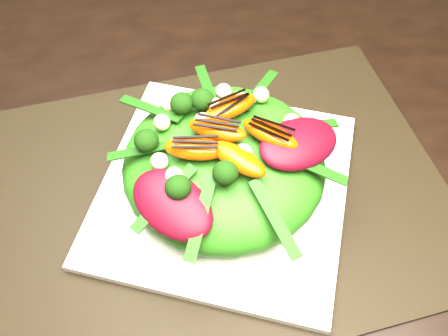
{
  "coord_description": "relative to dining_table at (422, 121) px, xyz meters",
  "views": [
    {
      "loc": [
        -0.3,
        -0.38,
        1.2
      ],
      "look_at": [
        -0.27,
        -0.1,
        0.8
      ],
      "focal_mm": 38.0,
      "sensor_mm": 36.0,
      "label": 1
    }
  ],
  "objects": [
    {
      "name": "floor",
      "position": [
        0.0,
        0.0,
        -0.73
      ],
      "size": [
        4.0,
        4.0,
        0.01
      ],
      "primitive_type": "cube",
      "color": "brown",
      "rests_on": "ground"
    },
    {
      "name": "dining_table",
      "position": [
        0.0,
        0.0,
        0.0
      ],
      "size": [
        1.6,
        0.9,
        0.75
      ],
      "primitive_type": "cube",
      "color": "black",
      "rests_on": "floor"
    },
    {
      "name": "placemat",
      "position": [
        -0.27,
        -0.1,
        0.02
      ],
      "size": [
        0.55,
        0.45,
        0.0
      ],
      "primitive_type": "cube",
      "rotation": [
        0.0,
        0.0,
        0.17
      ],
      "color": "black",
      "rests_on": "dining_table"
    },
    {
      "name": "plate_base",
      "position": [
        -0.27,
        -0.1,
        0.03
      ],
      "size": [
        0.34,
        0.34,
        0.01
      ],
      "primitive_type": "cube",
      "rotation": [
        0.0,
        0.0,
        -0.33
      ],
      "color": "white",
      "rests_on": "placemat"
    },
    {
      "name": "salad_bowl",
      "position": [
        -0.27,
        -0.1,
        0.04
      ],
      "size": [
        0.31,
        0.31,
        0.02
      ],
      "primitive_type": "cylinder",
      "rotation": [
        0.0,
        0.0,
        0.42
      ],
      "color": "white",
      "rests_on": "plate_base"
    },
    {
      "name": "lettuce_mound",
      "position": [
        -0.27,
        -0.1,
        0.08
      ],
      "size": [
        0.23,
        0.23,
        0.07
      ],
      "primitive_type": "ellipsoid",
      "rotation": [
        0.0,
        0.0,
        0.1
      ],
      "color": "#317C17",
      "rests_on": "salad_bowl"
    },
    {
      "name": "radicchio_leaf",
      "position": [
        -0.2,
        -0.11,
        0.11
      ],
      "size": [
        0.1,
        0.09,
        0.02
      ],
      "primitive_type": "ellipsoid",
      "rotation": [
        0.0,
        0.0,
        0.42
      ],
      "color": "#490713",
      "rests_on": "lettuce_mound"
    },
    {
      "name": "orange_segment",
      "position": [
        -0.27,
        -0.07,
        0.12
      ],
      "size": [
        0.06,
        0.03,
        0.02
      ],
      "primitive_type": "ellipsoid",
      "rotation": [
        0.0,
        0.0,
        -0.02
      ],
      "color": "#C83D03",
      "rests_on": "lettuce_mound"
    },
    {
      "name": "broccoli_floret",
      "position": [
        -0.32,
        -0.06,
        0.12
      ],
      "size": [
        0.04,
        0.04,
        0.03
      ],
      "primitive_type": "sphere",
      "rotation": [
        0.0,
        0.0,
        0.15
      ],
      "color": "black",
      "rests_on": "lettuce_mound"
    },
    {
      "name": "macadamia_nut",
      "position": [
        -0.24,
        -0.14,
        0.11
      ],
      "size": [
        0.02,
        0.02,
        0.02
      ],
      "primitive_type": "sphere",
      "rotation": [
        0.0,
        0.0,
        0.21
      ],
      "color": "beige",
      "rests_on": "lettuce_mound"
    },
    {
      "name": "balsamic_drizzle",
      "position": [
        -0.27,
        -0.07,
        0.13
      ],
      "size": [
        0.05,
        0.0,
        0.0
      ],
      "primitive_type": "cube",
      "rotation": [
        0.0,
        0.0,
        -0.02
      ],
      "color": "black",
      "rests_on": "orange_segment"
    }
  ]
}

